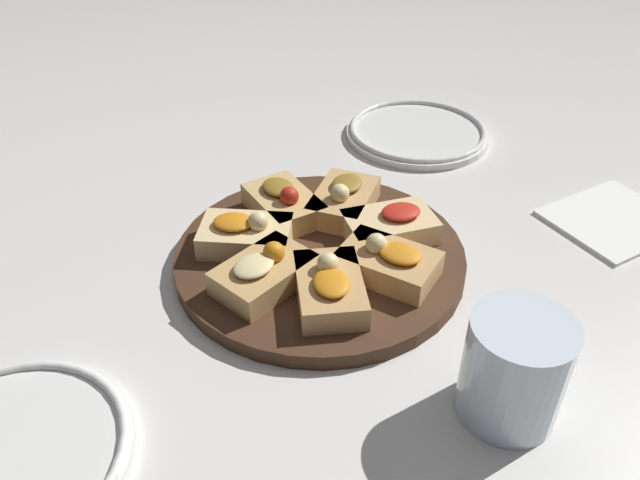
# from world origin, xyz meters

# --- Properties ---
(ground_plane) EXTENTS (3.00, 3.00, 0.00)m
(ground_plane) POSITION_xyz_m (0.00, 0.00, 0.00)
(ground_plane) COLOR silver
(serving_board) EXTENTS (0.31, 0.31, 0.02)m
(serving_board) POSITION_xyz_m (0.00, 0.00, 0.01)
(serving_board) COLOR #422819
(serving_board) RESTS_ON ground_plane
(focaccia_slice_0) EXTENTS (0.08, 0.11, 0.04)m
(focaccia_slice_0) POSITION_xyz_m (0.02, 0.08, 0.03)
(focaccia_slice_0) COLOR tan
(focaccia_slice_0) RESTS_ON serving_board
(focaccia_slice_1) EXTENTS (0.11, 0.11, 0.04)m
(focaccia_slice_1) POSITION_xyz_m (-0.05, 0.06, 0.03)
(focaccia_slice_1) COLOR #E5C689
(focaccia_slice_1) RESTS_ON serving_board
(focaccia_slice_2) EXTENTS (0.10, 0.07, 0.04)m
(focaccia_slice_2) POSITION_xyz_m (-0.08, -0.00, 0.03)
(focaccia_slice_2) COLOR tan
(focaccia_slice_2) RESTS_ON serving_board
(focaccia_slice_3) EXTENTS (0.11, 0.11, 0.04)m
(focaccia_slice_3) POSITION_xyz_m (-0.05, -0.06, 0.03)
(focaccia_slice_3) COLOR tan
(focaccia_slice_3) RESTS_ON serving_board
(focaccia_slice_4) EXTENTS (0.08, 0.11, 0.04)m
(focaccia_slice_4) POSITION_xyz_m (0.02, -0.08, 0.03)
(focaccia_slice_4) COLOR tan
(focaccia_slice_4) RESTS_ON serving_board
(focaccia_slice_5) EXTENTS (0.11, 0.10, 0.04)m
(focaccia_slice_5) POSITION_xyz_m (0.07, -0.04, 0.03)
(focaccia_slice_5) COLOR #E5C689
(focaccia_slice_5) RESTS_ON serving_board
(focaccia_slice_6) EXTENTS (0.11, 0.10, 0.04)m
(focaccia_slice_6) POSITION_xyz_m (0.07, 0.03, 0.03)
(focaccia_slice_6) COLOR tan
(focaccia_slice_6) RESTS_ON serving_board
(plate_left) EXTENTS (0.20, 0.20, 0.02)m
(plate_left) POSITION_xyz_m (-0.35, 0.00, 0.01)
(plate_left) COLOR white
(plate_left) RESTS_ON ground_plane
(plate_right) EXTENTS (0.21, 0.21, 0.02)m
(plate_right) POSITION_xyz_m (0.32, 0.11, 0.01)
(plate_right) COLOR white
(plate_right) RESTS_ON ground_plane
(water_glass) EXTENTS (0.08, 0.08, 0.10)m
(water_glass) POSITION_xyz_m (-0.03, -0.25, 0.05)
(water_glass) COLOR silver
(water_glass) RESTS_ON ground_plane
(napkin_stack) EXTENTS (0.17, 0.16, 0.01)m
(napkin_stack) POSITION_xyz_m (0.30, -0.20, 0.00)
(napkin_stack) COLOR white
(napkin_stack) RESTS_ON ground_plane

